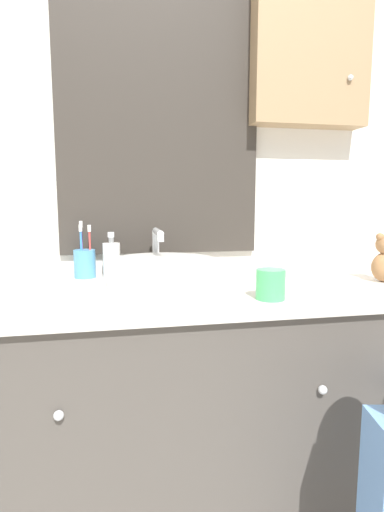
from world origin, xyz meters
TOP-DOWN VIEW (x-y plane):
  - wall_back at (0.03, 0.62)m, footprint 3.20×0.18m
  - vanity_counter at (0.00, 0.32)m, footprint 1.49×0.57m
  - sink_basin at (-0.05, 0.33)m, footprint 0.33×0.38m
  - toothbrush_holder at (-0.30, 0.52)m, footprint 0.07×0.07m
  - soap_dispenser at (-0.21, 0.51)m, footprint 0.06×0.06m
  - drinking_cup at (0.21, 0.11)m, footprint 0.08×0.08m

SIDE VIEW (x-z plane):
  - vanity_counter at x=0.00m, z-range 0.00..0.84m
  - drinking_cup at x=0.21m, z-range 0.84..0.92m
  - sink_basin at x=-0.05m, z-range 0.80..0.97m
  - toothbrush_holder at x=-0.30m, z-range 0.80..0.99m
  - soap_dispenser at x=-0.21m, z-range 0.82..0.98m
  - wall_back at x=0.03m, z-range 0.03..2.53m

